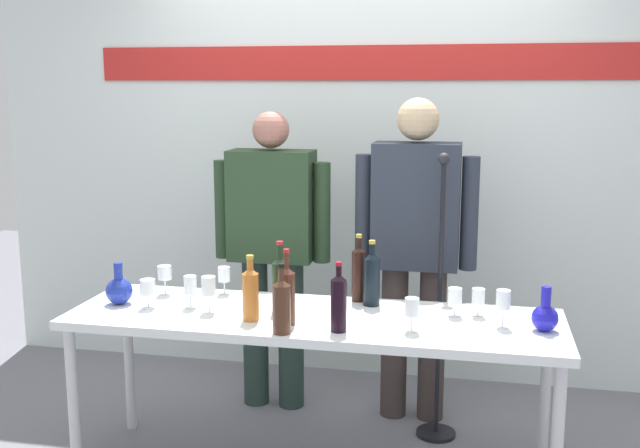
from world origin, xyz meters
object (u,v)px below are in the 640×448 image
Objects in this scene: wine_bottle_0 at (287,294)px; wine_glass_left_3 at (209,287)px; decanter_blue_left at (119,290)px; decanter_blue_right at (545,316)px; presenter_right at (415,239)px; wine_glass_right_3 at (412,308)px; wine_bottle_2 at (359,272)px; wine_glass_right_0 at (503,301)px; wine_bottle_5 at (280,282)px; wine_glass_left_0 at (165,273)px; wine_glass_right_1 at (455,297)px; microphone_stand at (438,346)px; wine_bottle_6 at (282,304)px; presenter_left at (272,240)px; wine_bottle_3 at (372,277)px; wine_glass_left_4 at (224,275)px; wine_bottle_1 at (339,301)px; display_table at (313,329)px; wine_glass_left_2 at (148,288)px; wine_bottle_4 at (250,292)px; wine_glass_left_1 at (190,286)px; wine_glass_right_2 at (478,297)px.

wine_glass_left_3 is (-0.38, 0.09, -0.01)m from wine_bottle_0.
decanter_blue_right is at bearing -0.00° from decanter_blue_left.
presenter_right is 11.82× the size of wine_glass_right_3.
wine_glass_right_0 is (0.65, -0.26, -0.02)m from wine_bottle_2.
wine_bottle_0 is 2.03× the size of wine_glass_right_0.
wine_bottle_5 is 0.62m from wine_glass_right_3.
presenter_right reaches higher than wine_bottle_5.
wine_glass_left_0 reaches higher than wine_glass_right_1.
wine_glass_right_0 is 0.71m from microphone_stand.
wine_bottle_6 reaches higher than wine_glass_right_0.
presenter_left is 1.13× the size of microphone_stand.
presenter_left is 10.13× the size of wine_glass_right_0.
wine_bottle_3 is 0.60m from microphone_stand.
wine_bottle_2 is at bearing 66.26° from wine_bottle_6.
decanter_blue_right is at bearing -10.04° from wine_glass_left_4.
wine_bottle_1 is (0.23, -0.05, -0.00)m from wine_bottle_0.
wine_glass_left_2 is (-0.76, -0.04, 0.16)m from display_table.
wine_glass_right_0 is at bearing -10.60° from wine_glass_left_4.
wine_bottle_4 is 1.07m from wine_glass_right_0.
wine_glass_left_3 is (-0.69, -0.26, -0.01)m from wine_bottle_3.
wine_bottle_0 is 0.39m from wine_glass_left_3.
wine_bottle_2 is 0.78m from wine_glass_left_1.
wine_bottle_3 reaches higher than display_table.
wine_bottle_1 reaches higher than wine_glass_right_2.
wine_glass_right_2 is at bearing 19.27° from wine_bottle_0.
microphone_stand is at bearing 44.33° from display_table.
wine_glass_left_4 is at bearing 31.89° from decanter_blue_left.
wine_bottle_2 is 0.58m from wine_bottle_6.
wine_glass_left_2 is 1.07× the size of wine_glass_right_2.
display_table is 16.34× the size of wine_glass_left_2.
wine_bottle_1 is 1.83× the size of wine_glass_right_0.
wine_bottle_3 is 1.02m from wine_glass_left_2.
wine_bottle_3 is at bearing 14.26° from wine_glass_left_2.
wine_glass_left_1 is at bearing 172.34° from wine_glass_right_3.
wine_glass_right_1 is 0.56m from microphone_stand.
wine_glass_left_1 is 1.19m from wine_glass_right_1.
presenter_left is 1.04m from microphone_stand.
wine_bottle_5 is 2.01× the size of wine_glass_right_0.
presenter_right reaches higher than wine_glass_right_2.
wine_bottle_3 is at bearing 171.56° from wine_glass_right_2.
wine_bottle_4 is 0.89m from wine_glass_right_1.
wine_bottle_2 reaches higher than display_table.
wine_glass_right_2 is at bearing -28.12° from presenter_left.
microphone_stand is (0.53, 0.52, -0.22)m from display_table.
wine_bottle_4 is 0.20× the size of microphone_stand.
presenter_right is 12.74× the size of wine_glass_left_2.
wine_glass_left_3 is 1.22× the size of wine_glass_left_4.
wine_bottle_2 is at bearing 59.08° from wine_bottle_0.
presenter_right reaches higher than wine_glass_left_1.
wine_bottle_0 is at bearing -132.86° from microphone_stand.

